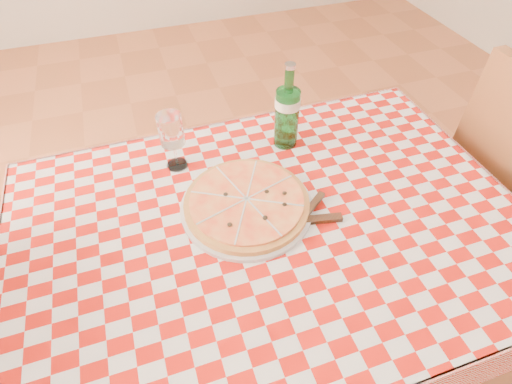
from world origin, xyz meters
TOP-DOWN VIEW (x-y plane):
  - dining_table at (0.00, 0.00)m, footprint 1.20×0.80m
  - tablecloth at (0.00, 0.00)m, footprint 1.30×0.90m
  - pizza_plate at (-0.04, 0.07)m, footprint 0.43×0.43m
  - water_bottle at (0.15, 0.29)m, footprint 0.09×0.09m
  - wine_glass at (-0.18, 0.29)m, footprint 0.09×0.09m
  - cutlery at (0.07, -0.02)m, footprint 0.31×0.28m

SIDE VIEW (x-z plane):
  - dining_table at x=0.00m, z-range 0.28..1.03m
  - tablecloth at x=0.00m, z-range 0.75..0.76m
  - cutlery at x=0.07m, z-range 0.76..0.79m
  - pizza_plate at x=-0.04m, z-range 0.76..0.80m
  - wine_glass at x=-0.18m, z-range 0.76..0.93m
  - water_bottle at x=0.15m, z-range 0.76..1.02m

